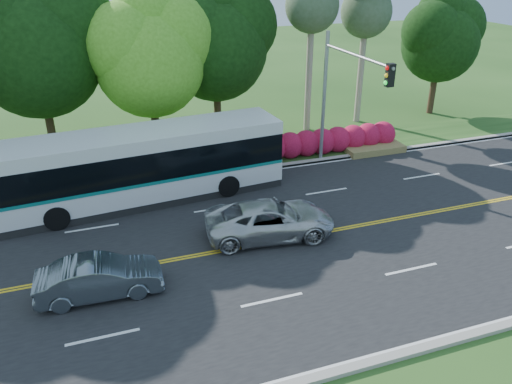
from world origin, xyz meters
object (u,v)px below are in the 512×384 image
object	(u,v)px
traffic_signal	(342,85)
sedan	(99,278)
transit_bus	(144,167)
suv	(270,220)

from	to	relation	value
traffic_signal	sedan	xyz separation A→B (m)	(-12.38, -6.72, -3.97)
transit_bus	sedan	distance (m)	7.36
transit_bus	suv	bearing A→B (deg)	-54.80
traffic_signal	suv	world-z (taller)	traffic_signal
traffic_signal	transit_bus	size ratio (longest dim) A/B	0.54
transit_bus	sedan	bearing A→B (deg)	-115.41
sedan	suv	xyz separation A→B (m)	(6.81, 1.81, 0.05)
suv	transit_bus	bearing A→B (deg)	47.97
traffic_signal	sedan	world-z (taller)	traffic_signal
traffic_signal	transit_bus	world-z (taller)	traffic_signal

